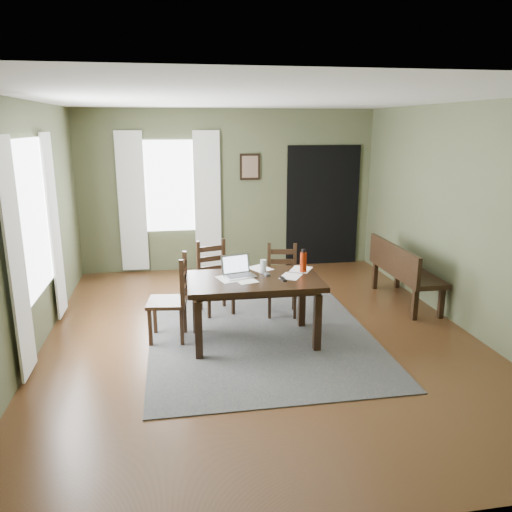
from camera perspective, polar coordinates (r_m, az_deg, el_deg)
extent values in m
cube|color=#492C16|center=(6.04, 0.48, -9.06)|extent=(5.00, 6.00, 0.01)
cube|color=#4E5537|center=(8.56, -3.06, 7.46)|extent=(5.00, 0.02, 2.70)
cube|color=#4E5537|center=(2.84, 11.37, -7.94)|extent=(5.00, 0.02, 2.70)
cube|color=#4E5537|center=(5.75, -24.86, 2.52)|extent=(0.02, 6.00, 2.70)
cube|color=#4E5537|center=(6.54, 22.66, 4.09)|extent=(0.02, 6.00, 2.70)
cube|color=white|center=(5.53, 0.55, 17.53)|extent=(5.00, 6.00, 0.02)
cube|color=#3B3B3B|center=(6.03, 0.48, -8.96)|extent=(2.60, 3.20, 0.01)
cube|color=black|center=(5.61, -0.22, -2.89)|extent=(1.51, 0.92, 0.06)
cube|color=black|center=(5.63, -0.22, -3.42)|extent=(1.35, 0.76, 0.05)
cube|color=black|center=(5.37, -6.58, -8.39)|extent=(0.08, 0.08, 0.64)
cube|color=black|center=(6.02, -6.88, -5.79)|extent=(0.08, 0.08, 0.64)
cube|color=black|center=(5.56, 7.02, -7.56)|extent=(0.08, 0.08, 0.64)
cube|color=black|center=(6.19, 5.26, -5.15)|extent=(0.08, 0.08, 0.64)
cube|color=black|center=(5.84, -10.12, -5.22)|extent=(0.49, 0.49, 0.04)
cube|color=black|center=(6.11, -11.46, -6.72)|extent=(0.05, 0.05, 0.43)
cube|color=black|center=(6.07, -8.13, -6.74)|extent=(0.05, 0.05, 0.43)
cube|color=black|center=(5.79, -12.00, -8.00)|extent=(0.05, 0.05, 0.43)
cube|color=black|center=(5.74, -8.46, -8.03)|extent=(0.05, 0.05, 0.43)
cube|color=black|center=(5.90, -8.10, -2.02)|extent=(0.05, 0.05, 0.54)
cube|color=black|center=(5.55, -8.46, -3.14)|extent=(0.05, 0.05, 0.54)
cube|color=black|center=(5.77, -8.22, -3.95)|extent=(0.07, 0.32, 0.07)
cube|color=black|center=(5.73, -8.27, -2.56)|extent=(0.07, 0.32, 0.07)
cube|color=black|center=(5.68, -8.33, -1.16)|extent=(0.07, 0.32, 0.07)
cube|color=black|center=(6.59, -4.56, -2.92)|extent=(0.51, 0.51, 0.04)
cube|color=black|center=(6.46, -5.40, -5.39)|extent=(0.05, 0.05, 0.40)
cube|color=black|center=(6.76, -6.35, -4.49)|extent=(0.05, 0.05, 0.40)
cube|color=black|center=(6.57, -2.63, -4.99)|extent=(0.05, 0.05, 0.40)
cube|color=black|center=(6.87, -3.69, -4.13)|extent=(0.05, 0.05, 0.40)
cube|color=black|center=(6.63, -6.60, -0.47)|extent=(0.05, 0.05, 0.51)
cube|color=black|center=(6.75, -3.74, -0.14)|extent=(0.05, 0.05, 0.51)
cube|color=black|center=(6.73, -5.13, -1.44)|extent=(0.30, 0.10, 0.07)
cube|color=black|center=(6.69, -5.16, -0.31)|extent=(0.30, 0.10, 0.07)
cube|color=black|center=(6.65, -5.19, 0.84)|extent=(0.30, 0.10, 0.07)
cube|color=black|center=(6.52, 3.00, -3.24)|extent=(0.47, 0.47, 0.04)
cube|color=black|center=(6.43, 1.57, -5.49)|extent=(0.04, 0.04, 0.39)
cube|color=black|center=(6.74, 1.55, -4.54)|extent=(0.04, 0.04, 0.39)
cube|color=black|center=(6.44, 4.46, -5.50)|extent=(0.04, 0.04, 0.39)
cube|color=black|center=(6.75, 4.32, -4.55)|extent=(0.04, 0.04, 0.39)
cube|color=black|center=(6.61, 1.50, -0.62)|extent=(0.05, 0.05, 0.50)
cube|color=black|center=(6.63, 4.47, -0.64)|extent=(0.05, 0.05, 0.50)
cube|color=black|center=(6.65, 2.97, -1.74)|extent=(0.29, 0.08, 0.07)
cube|color=black|center=(6.62, 2.98, -0.63)|extent=(0.29, 0.08, 0.07)
cube|color=black|center=(6.58, 3.00, 0.49)|extent=(0.29, 0.08, 0.07)
cube|color=black|center=(7.27, 16.85, -1.72)|extent=(0.48, 1.50, 0.06)
cube|color=black|center=(6.89, 20.41, -5.03)|extent=(0.06, 0.06, 0.42)
cube|color=black|center=(6.72, 17.70, -5.29)|extent=(0.06, 0.06, 0.42)
cube|color=black|center=(7.97, 15.87, -2.03)|extent=(0.06, 0.06, 0.42)
cube|color=black|center=(7.82, 13.46, -2.18)|extent=(0.06, 0.06, 0.42)
cube|color=black|center=(7.12, 15.43, -0.16)|extent=(0.05, 1.50, 0.36)
cube|color=#B7B7BC|center=(5.66, -1.88, -2.33)|extent=(0.39, 0.32, 0.02)
cube|color=#B7B7BC|center=(5.74, -2.37, -0.91)|extent=(0.34, 0.15, 0.22)
cube|color=silver|center=(5.73, -2.33, -0.93)|extent=(0.30, 0.12, 0.18)
cube|color=#3F3F42|center=(5.65, -1.84, -2.26)|extent=(0.31, 0.21, 0.00)
cube|color=#3F3F42|center=(5.70, 1.24, -2.13)|extent=(0.07, 0.10, 0.03)
cube|color=black|center=(5.57, 3.12, -2.64)|extent=(0.05, 0.16, 0.02)
cylinder|color=silver|center=(5.79, 0.84, -1.20)|extent=(0.08, 0.08, 0.16)
cylinder|color=#AE2B0D|center=(5.85, 5.43, -0.70)|extent=(0.10, 0.10, 0.24)
cylinder|color=black|center=(5.82, 5.46, 0.60)|extent=(0.06, 0.06, 0.04)
cube|color=white|center=(5.60, -3.09, -2.61)|extent=(0.31, 0.36, 0.00)
cube|color=white|center=(5.70, 4.00, -2.32)|extent=(0.32, 0.34, 0.00)
cube|color=white|center=(5.99, 0.42, -1.42)|extent=(0.32, 0.35, 0.00)
cube|color=white|center=(5.98, 5.15, -1.52)|extent=(0.34, 0.36, 0.00)
cube|color=white|center=(5.55, -1.24, -2.75)|extent=(0.29, 0.33, 0.00)
cube|color=white|center=(5.91, -24.20, 3.89)|extent=(0.01, 1.30, 1.70)
cube|color=white|center=(8.46, -9.85, 7.87)|extent=(1.00, 0.01, 1.50)
cube|color=silver|center=(5.18, -25.74, -0.50)|extent=(0.03, 0.48, 2.30)
cube|color=silver|center=(6.73, -22.07, 3.12)|extent=(0.03, 0.48, 2.30)
cube|color=silver|center=(8.49, -13.98, 5.97)|extent=(0.44, 0.03, 2.30)
cube|color=silver|center=(8.49, -5.57, 6.33)|extent=(0.44, 0.03, 2.30)
cube|color=black|center=(8.54, -0.71, 10.16)|extent=(0.34, 0.03, 0.44)
cube|color=brown|center=(8.52, -0.69, 10.15)|extent=(0.27, 0.01, 0.36)
cube|color=black|center=(8.92, 7.63, 5.70)|extent=(1.30, 0.03, 2.10)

